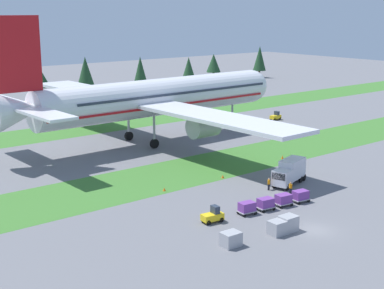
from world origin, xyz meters
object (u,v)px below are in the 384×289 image
(uld_container_1, at_px, (278,228))
(taxiway_marker_2, at_px, (223,176))
(uld_container_3, at_px, (281,227))
(taxiway_marker_1, at_px, (305,158))
(cargo_dolly_fourth, at_px, (301,195))
(taxiway_marker_3, at_px, (282,157))
(uld_container_2, at_px, (288,223))
(ground_crew_marshaller, at_px, (291,187))
(catering_truck, at_px, (289,171))
(cargo_dolly_second, at_px, (266,203))
(cargo_dolly_third, at_px, (283,199))
(airliner, at_px, (151,98))
(cargo_dolly_lead, at_px, (247,207))
(uld_container_0, at_px, (231,239))
(ground_crew_loader, at_px, (269,183))
(baggage_tug, at_px, (213,216))
(pushback_tractor, at_px, (276,116))
(taxiway_marker_0, at_px, (164,189))

(uld_container_1, xyz_separation_m, taxiway_marker_2, (9.74, 20.12, -0.54))
(uld_container_3, height_order, taxiway_marker_1, uld_container_3)
(cargo_dolly_fourth, relative_size, taxiway_marker_3, 3.98)
(uld_container_2, bearing_deg, ground_crew_marshaller, 40.48)
(catering_truck, distance_m, taxiway_marker_3, 14.55)
(cargo_dolly_second, distance_m, taxiway_marker_3, 25.86)
(cargo_dolly_third, bearing_deg, airliner, -3.31)
(cargo_dolly_third, distance_m, uld_container_2, 8.42)
(cargo_dolly_lead, relative_size, uld_container_2, 1.19)
(catering_truck, distance_m, uld_container_2, 17.90)
(airliner, height_order, taxiway_marker_1, airliner)
(cargo_dolly_second, bearing_deg, cargo_dolly_fourth, -90.00)
(uld_container_1, bearing_deg, cargo_dolly_lead, 75.28)
(cargo_dolly_third, height_order, taxiway_marker_1, cargo_dolly_third)
(catering_truck, bearing_deg, uld_container_0, 100.23)
(cargo_dolly_second, bearing_deg, catering_truck, -55.39)
(cargo_dolly_second, relative_size, cargo_dolly_fourth, 1.00)
(cargo_dolly_lead, distance_m, taxiway_marker_1, 28.57)
(cargo_dolly_second, bearing_deg, airliner, -7.35)
(airliner, relative_size, cargo_dolly_second, 31.19)
(ground_crew_loader, bearing_deg, uld_container_1, 31.48)
(baggage_tug, xyz_separation_m, ground_crew_marshaller, (15.08, 1.29, 0.13))
(baggage_tug, height_order, cargo_dolly_second, baggage_tug)
(uld_container_2, xyz_separation_m, uld_container_3, (-1.18, 0.07, -0.11))
(catering_truck, height_order, uld_container_1, catering_truck)
(catering_truck, height_order, uld_container_2, catering_truck)
(ground_crew_marshaller, bearing_deg, cargo_dolly_second, -73.18)
(cargo_dolly_second, distance_m, ground_crew_marshaller, 7.57)
(baggage_tug, xyz_separation_m, cargo_dolly_second, (7.86, -1.00, 0.10))
(pushback_tractor, bearing_deg, airliner, 90.00)
(cargo_dolly_second, xyz_separation_m, uld_container_3, (-4.17, -6.35, -0.13))
(ground_crew_marshaller, height_order, uld_container_1, ground_crew_marshaller)
(uld_container_0, bearing_deg, ground_crew_loader, 32.39)
(cargo_dolly_third, relative_size, taxiway_marker_1, 4.08)
(taxiway_marker_0, bearing_deg, taxiway_marker_3, 3.61)
(cargo_dolly_fourth, bearing_deg, airliner, 0.77)
(ground_crew_marshaller, bearing_deg, uld_container_3, -53.58)
(cargo_dolly_fourth, bearing_deg, uld_container_0, 113.16)
(cargo_dolly_fourth, height_order, ground_crew_marshaller, ground_crew_marshaller)
(catering_truck, distance_m, taxiway_marker_1, 14.56)
(cargo_dolly_lead, distance_m, uld_container_2, 6.78)
(pushback_tractor, height_order, taxiway_marker_3, pushback_tractor)
(uld_container_1, xyz_separation_m, uld_container_3, (0.49, 0.04, -0.01))
(airliner, bearing_deg, ground_crew_loader, -8.01)
(pushback_tractor, relative_size, taxiway_marker_3, 4.41)
(uld_container_1, bearing_deg, uld_container_0, 171.90)
(airliner, relative_size, uld_container_2, 36.98)
(airliner, bearing_deg, taxiway_marker_2, -12.62)
(cargo_dolly_third, height_order, uld_container_1, uld_container_1)
(pushback_tractor, bearing_deg, baggage_tug, 125.44)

